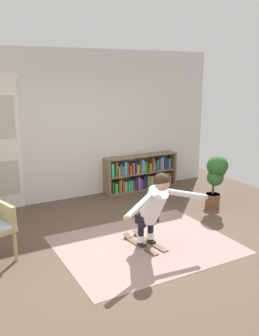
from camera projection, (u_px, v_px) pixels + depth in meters
ground_plane at (147, 245)px, 5.40m from camera, size 7.20×7.20×0.00m
back_wall at (79, 125)px, 7.25m from camera, size 6.00×0.10×2.90m
rug at (146, 245)px, 5.42m from camera, size 2.48×1.95×0.01m
bookshelf at (141, 174)px, 7.95m from camera, size 1.66×0.30×0.75m
potted_plant at (216, 173)px, 6.75m from camera, size 0.43×0.46×1.00m
skis_pair at (144, 243)px, 5.43m from camera, size 0.36×0.77×0.07m
person_skier at (154, 204)px, 5.11m from camera, size 1.44×0.72×1.09m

